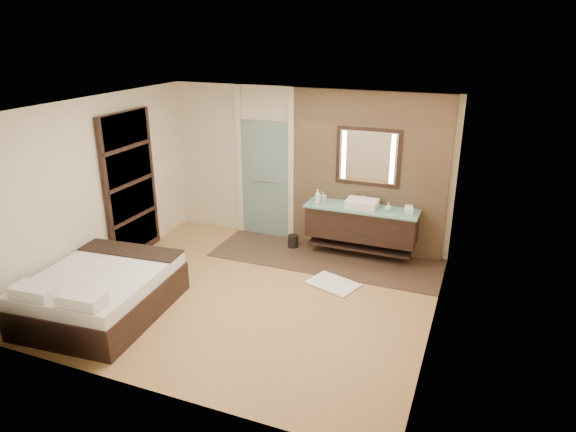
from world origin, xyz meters
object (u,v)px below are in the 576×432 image
at_px(bed, 102,292).
at_px(waste_bin, 293,241).
at_px(vanity, 361,223).
at_px(mirror_unit, 368,157).

relative_size(bed, waste_bin, 9.11).
bearing_deg(vanity, mirror_unit, 90.00).
xyz_separation_m(vanity, waste_bin, (-1.17, -0.09, -0.47)).
bearing_deg(waste_bin, bed, -117.95).
height_order(vanity, mirror_unit, mirror_unit).
distance_m(vanity, bed, 4.13).
height_order(vanity, waste_bin, vanity).
bearing_deg(waste_bin, mirror_unit, 15.92).
bearing_deg(bed, mirror_unit, 45.59).
xyz_separation_m(mirror_unit, bed, (-2.75, -3.31, -1.34)).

